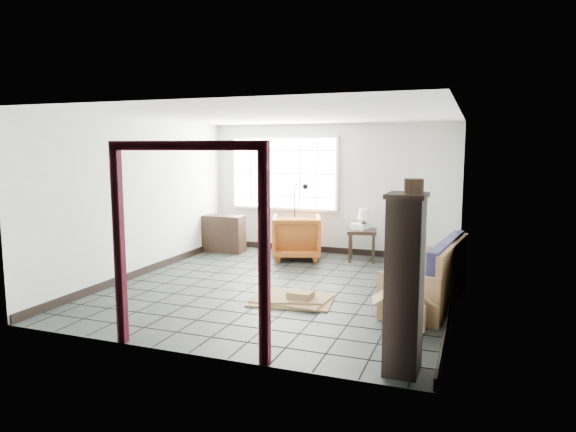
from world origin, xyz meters
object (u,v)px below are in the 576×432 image
at_px(side_table, 362,235).
at_px(tall_shelf, 405,283).
at_px(futon_sofa, 431,280).
at_px(armchair, 296,235).

xyz_separation_m(side_table, tall_shelf, (1.40, -4.66, 0.38)).
distance_m(futon_sofa, side_table, 2.75).
xyz_separation_m(armchair, tall_shelf, (2.63, -4.42, 0.41)).
bearing_deg(futon_sofa, armchair, 149.81).
bearing_deg(futon_sofa, side_table, 129.67).
bearing_deg(tall_shelf, armchair, 121.87).
xyz_separation_m(futon_sofa, tall_shelf, (-0.06, -2.34, 0.55)).
bearing_deg(tall_shelf, side_table, 107.83).
bearing_deg(tall_shelf, futon_sofa, 89.58).
distance_m(futon_sofa, armchair, 3.40).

